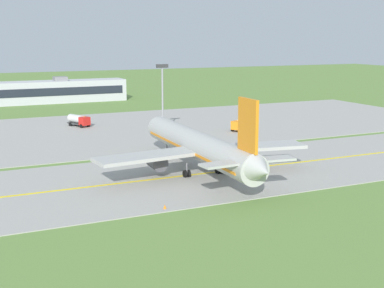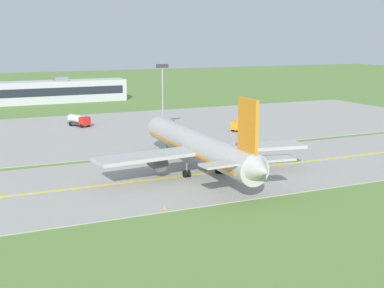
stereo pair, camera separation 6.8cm
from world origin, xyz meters
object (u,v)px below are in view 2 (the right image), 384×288
Objects in this scene: service_truck_baggage at (79,120)px; apron_light_mast at (163,92)px; airplane_lead at (199,146)px; service_truck_fuel at (242,124)px.

apron_light_mast reaches higher than service_truck_baggage.
apron_light_mast is (12.10, -20.89, 7.79)m from service_truck_baggage.
service_truck_baggage is 25.37m from apron_light_mast.
apron_light_mast is at bearing 78.90° from airplane_lead.
service_truck_fuel is at bearing 2.21° from apron_light_mast.
service_truck_fuel is (24.12, 29.13, -2.60)m from airplane_lead.
service_truck_fuel is 20.13m from apron_light_mast.
apron_light_mast is at bearing -177.79° from service_truck_fuel.
apron_light_mast reaches higher than service_truck_fuel.
service_truck_baggage is (-6.52, 49.31, -2.60)m from airplane_lead.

